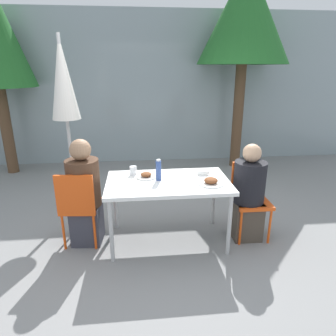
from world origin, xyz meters
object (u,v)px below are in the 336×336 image
object	(u,v)px
bottle	(159,170)
tree_behind_right	(245,15)
chair_right	(250,193)
closed_umbrella	(64,86)
chair_left	(79,203)
person_right	(248,195)
salad_bowl	(203,172)
drinking_cup	(133,170)
person_left	(85,196)

from	to	relation	value
bottle	tree_behind_right	world-z (taller)	tree_behind_right
chair_right	closed_umbrella	size ratio (longest dim) A/B	0.38
closed_umbrella	chair_left	bearing A→B (deg)	-75.68
person_right	bottle	bearing A→B (deg)	-1.97
person_right	tree_behind_right	bearing A→B (deg)	-104.49
bottle	salad_bowl	bearing A→B (deg)	15.65
salad_bowl	tree_behind_right	bearing A→B (deg)	63.79
chair_right	salad_bowl	distance (m)	0.61
bottle	drinking_cup	distance (m)	0.35
person_right	tree_behind_right	xyz separation A→B (m)	(0.73, 2.68, 2.27)
closed_umbrella	person_left	bearing A→B (deg)	-71.09
closed_umbrella	salad_bowl	size ratio (longest dim) A/B	16.42
chair_right	person_right	size ratio (longest dim) A/B	0.77
person_left	drinking_cup	xyz separation A→B (m)	(0.55, 0.16, 0.22)
bottle	tree_behind_right	size ratio (longest dim) A/B	0.06
closed_umbrella	drinking_cup	bearing A→B (deg)	-40.00
bottle	salad_bowl	world-z (taller)	bottle
person_left	tree_behind_right	size ratio (longest dim) A/B	0.33
salad_bowl	tree_behind_right	size ratio (longest dim) A/B	0.04
chair_left	salad_bowl	bearing A→B (deg)	12.28
chair_left	bottle	xyz separation A→B (m)	(0.88, 0.03, 0.34)
chair_right	salad_bowl	size ratio (longest dim) A/B	6.23
bottle	drinking_cup	world-z (taller)	bottle
closed_umbrella	salad_bowl	xyz separation A→B (m)	(1.66, -0.77, -0.94)
closed_umbrella	bottle	size ratio (longest dim) A/B	9.72
bottle	person_left	bearing A→B (deg)	176.89
chair_left	drinking_cup	xyz separation A→B (m)	(0.60, 0.24, 0.27)
chair_left	drinking_cup	size ratio (longest dim) A/B	8.72
chair_left	person_left	world-z (taller)	person_left
drinking_cup	salad_bowl	world-z (taller)	drinking_cup
bottle	closed_umbrella	bearing A→B (deg)	140.82
chair_left	salad_bowl	distance (m)	1.45
person_left	salad_bowl	distance (m)	1.38
chair_left	bottle	world-z (taller)	bottle
chair_left	closed_umbrella	world-z (taller)	closed_umbrella
person_right	person_left	bearing A→B (deg)	-2.15
chair_left	closed_umbrella	size ratio (longest dim) A/B	0.38
chair_left	person_right	size ratio (longest dim) A/B	0.77
chair_right	person_right	xyz separation A→B (m)	(-0.05, -0.08, 0.01)
person_left	person_right	size ratio (longest dim) A/B	1.07
chair_left	tree_behind_right	world-z (taller)	tree_behind_right
person_left	tree_behind_right	xyz separation A→B (m)	(2.58, 2.58, 2.23)
bottle	drinking_cup	bearing A→B (deg)	143.42
chair_left	closed_umbrella	xyz separation A→B (m)	(-0.24, 0.95, 1.19)
closed_umbrella	drinking_cup	xyz separation A→B (m)	(0.84, -0.71, -0.91)
drinking_cup	tree_behind_right	size ratio (longest dim) A/B	0.03
person_left	chair_left	bearing A→B (deg)	-122.03
salad_bowl	chair_right	bearing A→B (deg)	-12.36
person_left	person_right	distance (m)	1.85
chair_left	chair_right	size ratio (longest dim) A/B	1.00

